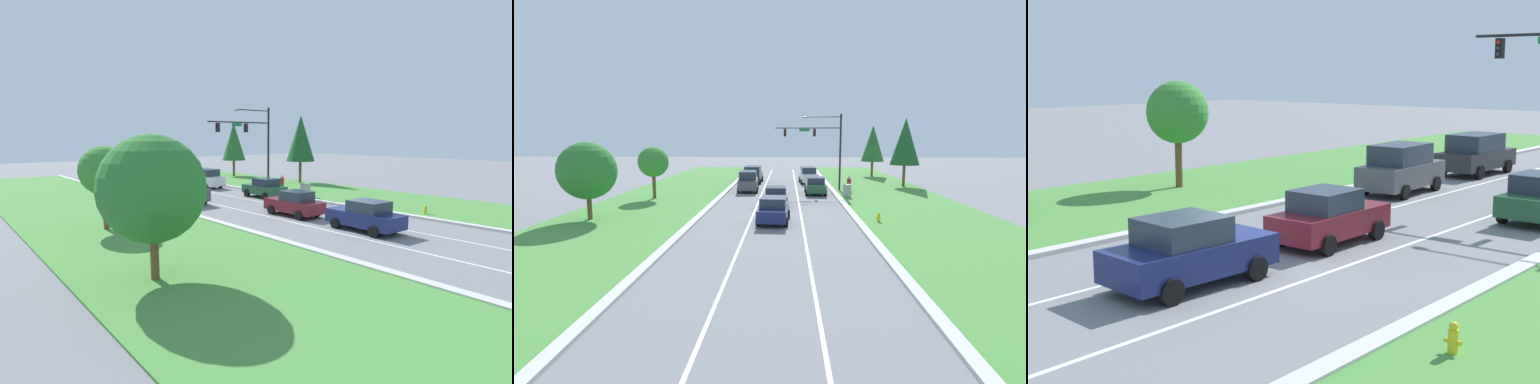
{
  "view_description": "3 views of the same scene",
  "coord_description": "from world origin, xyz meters",
  "views": [
    {
      "loc": [
        -19.34,
        -14.73,
        5.37
      ],
      "look_at": [
        -0.78,
        7.91,
        1.33
      ],
      "focal_mm": 28.0,
      "sensor_mm": 36.0,
      "label": 1
    },
    {
      "loc": [
        0.7,
        -28.19,
        5.95
      ],
      "look_at": [
        -0.67,
        4.89,
        1.22
      ],
      "focal_mm": 28.0,
      "sensor_mm": 36.0,
      "label": 2
    },
    {
      "loc": [
        12.94,
        -12.85,
        5.35
      ],
      "look_at": [
        -1.65,
        4.06,
        1.52
      ],
      "focal_mm": 50.0,
      "sensor_mm": 36.0,
      "label": 3
    }
  ],
  "objects": [
    {
      "name": "white_suv",
      "position": [
        3.4,
        21.52,
        1.03
      ],
      "size": [
        2.25,
        4.81,
        2.02
      ],
      "rotation": [
        0.0,
        0.0,
        0.05
      ],
      "color": "white",
      "rests_on": "ground_plane"
    },
    {
      "name": "graphite_suv",
      "position": [
        -3.39,
        13.93,
        1.09
      ],
      "size": [
        2.34,
        4.78,
        2.17
      ],
      "rotation": [
        0.0,
        0.0,
        0.05
      ],
      "color": "#4C4C51",
      "rests_on": "ground_plane"
    },
    {
      "name": "grass_verge_left",
      "position": [
        -10.9,
        0.0,
        0.04
      ],
      "size": [
        10.0,
        90.0,
        0.08
      ],
      "color": "#4C8E3D",
      "rests_on": "ground_plane"
    },
    {
      "name": "traffic_signal_mast",
      "position": [
        4.47,
        14.77,
        5.4
      ],
      "size": [
        7.04,
        0.41,
        8.18
      ],
      "color": "black",
      "rests_on": "ground_plane"
    },
    {
      "name": "utility_cabinet",
      "position": [
        6.49,
        9.79,
        0.65
      ],
      "size": [
        0.7,
        0.6,
        1.29
      ],
      "color": "#9E9E99",
      "rests_on": "ground_plane"
    },
    {
      "name": "ground_plane",
      "position": [
        0.0,
        0.0,
        0.0
      ],
      "size": [
        160.0,
        160.0,
        0.0
      ],
      "primitive_type": "plane",
      "color": "slate"
    },
    {
      "name": "curb_strip_right",
      "position": [
        5.65,
        0.0,
        0.07
      ],
      "size": [
        0.5,
        90.0,
        0.15
      ],
      "color": "beige",
      "rests_on": "ground_plane"
    },
    {
      "name": "pedestrian",
      "position": [
        7.26,
        13.69,
        0.94
      ],
      "size": [
        0.4,
        0.26,
        1.69
      ],
      "rotation": [
        0.0,
        0.0,
        3.26
      ],
      "color": "black",
      "rests_on": "ground_plane"
    },
    {
      "name": "navy_sedan",
      "position": [
        -0.17,
        -1.3,
        0.88
      ],
      "size": [
        2.28,
        4.49,
        1.78
      ],
      "rotation": [
        0.0,
        0.0,
        -0.05
      ],
      "color": "navy",
      "rests_on": "ground_plane"
    },
    {
      "name": "lane_stripe_inner_right",
      "position": [
        1.8,
        0.0,
        0.0
      ],
      "size": [
        0.14,
        81.0,
        0.01
      ],
      "color": "white",
      "rests_on": "ground_plane"
    },
    {
      "name": "oak_far_left_tree",
      "position": [
        -13.12,
        -1.17,
        3.49
      ],
      "size": [
        3.99,
        3.99,
        5.49
      ],
      "color": "brown",
      "rests_on": "ground_plane"
    },
    {
      "name": "forest_sedan",
      "position": [
        3.64,
        12.09,
        0.87
      ],
      "size": [
        2.16,
        4.2,
        1.74
      ],
      "rotation": [
        0.0,
        0.0,
        -0.01
      ],
      "color": "#235633",
      "rests_on": "ground_plane"
    },
    {
      "name": "charcoal_suv",
      "position": [
        -3.5,
        21.42,
        1.08
      ],
      "size": [
        2.36,
        5.1,
        2.11
      ],
      "rotation": [
        0.0,
        0.0,
        -0.02
      ],
      "color": "#28282D",
      "rests_on": "ground_plane"
    },
    {
      "name": "conifer_near_right_tree",
      "position": [
        14.16,
        17.97,
        5.2
      ],
      "size": [
        3.3,
        3.3,
        7.87
      ],
      "color": "brown",
      "rests_on": "ground_plane"
    },
    {
      "name": "lane_stripe_inner_left",
      "position": [
        -1.8,
        0.0,
        0.0
      ],
      "size": [
        0.14,
        81.0,
        0.01
      ],
      "color": "white",
      "rests_on": "ground_plane"
    },
    {
      "name": "burgundy_sedan",
      "position": [
        -0.17,
        4.47,
        0.85
      ],
      "size": [
        2.07,
        4.26,
        1.73
      ],
      "rotation": [
        0.0,
        0.0,
        0.02
      ],
      "color": "maroon",
      "rests_on": "ground_plane"
    },
    {
      "name": "curb_strip_left",
      "position": [
        -5.65,
        0.0,
        0.07
      ],
      "size": [
        0.5,
        90.0,
        0.15
      ],
      "color": "beige",
      "rests_on": "ground_plane"
    },
    {
      "name": "conifer_far_right_tree",
      "position": [
        12.94,
        29.42,
        4.77
      ],
      "size": [
        3.19,
        3.19,
        7.34
      ],
      "color": "brown",
      "rests_on": "ground_plane"
    },
    {
      "name": "oak_near_left_tree",
      "position": [
        -11.67,
        8.33,
        3.45
      ],
      "size": [
        2.81,
        2.81,
        4.88
      ],
      "color": "brown",
      "rests_on": "ground_plane"
    },
    {
      "name": "grass_verge_right",
      "position": [
        10.9,
        0.0,
        0.04
      ],
      "size": [
        10.0,
        90.0,
        0.08
      ],
      "color": "#4C8E3D",
      "rests_on": "ground_plane"
    },
    {
      "name": "fire_hydrant",
      "position": [
        7.03,
        -1.13,
        0.34
      ],
      "size": [
        0.34,
        0.2,
        0.7
      ],
      "color": "gold",
      "rests_on": "ground_plane"
    }
  ]
}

